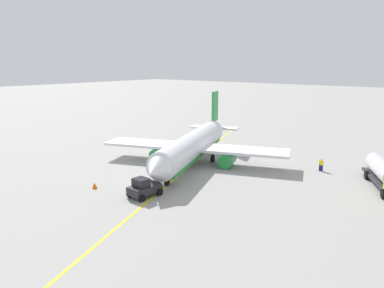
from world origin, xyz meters
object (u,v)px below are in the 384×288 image
Objects in this scene: pushback_tug at (144,188)px; safety_cone_wingtip at (95,186)px; airplane at (193,146)px; refueling_worker at (321,165)px; safety_cone_nose at (142,185)px.

safety_cone_wingtip is (1.75, -6.50, -0.65)m from pushback_tug.
refueling_worker is (-7.81, 16.13, -1.79)m from airplane.
airplane reaches higher than safety_cone_nose.
pushback_tug is 2.80m from safety_cone_nose.
safety_cone_wingtip is at bearing -37.83° from refueling_worker.
airplane is at bearing -163.22° from pushback_tug.
refueling_worker is 2.28× the size of safety_cone_nose.
pushback_tug is at bearing 52.15° from safety_cone_nose.
airplane reaches higher than refueling_worker.
safety_cone_nose is (12.43, 2.10, -2.24)m from airplane.
airplane is at bearing 171.93° from safety_cone_wingtip.
airplane is 42.19× the size of safety_cone_wingtip.
airplane is 16.17m from safety_cone_wingtip.
refueling_worker is 29.97m from safety_cone_wingtip.
safety_cone_wingtip is at bearing -74.97° from pushback_tug.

